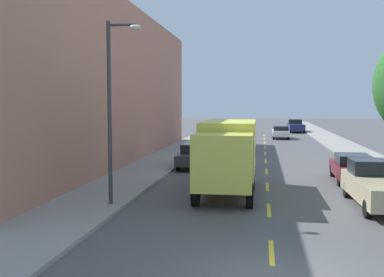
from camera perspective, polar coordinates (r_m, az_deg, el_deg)
name	(u,v)px	position (r m, az deg, el deg)	size (l,w,h in m)	color
ground_plane	(265,149)	(40.84, 8.92, -1.34)	(160.00, 160.00, 0.00)	#4C4C4F
sidewalk_left	(180,150)	(39.44, -1.43, -1.39)	(3.20, 120.00, 0.14)	gray
sidewalk_right	(355,152)	(39.55, 19.29, -1.62)	(3.20, 120.00, 0.14)	gray
lane_centerline_dashes	(265,157)	(35.38, 8.98, -2.22)	(0.14, 47.20, 0.01)	yellow
apartment_block_opposite	(66,85)	(33.46, -15.17, 6.29)	(10.00, 36.00, 10.49)	#B27560
street_lamp	(113,100)	(18.14, -9.63, 4.72)	(1.35, 0.28, 7.01)	#38383D
delivery_box_truck	(228,153)	(20.91, 4.38, -1.73)	(2.42, 7.06, 3.21)	#D8D84C
parked_wagon_forest	(231,127)	(61.58, 4.75, 1.39)	(1.93, 4.74, 1.50)	#194C28
parked_sedan_burgundy	(352,167)	(25.38, 19.01, -3.34)	(1.93, 4.55, 1.43)	maroon
parked_pickup_navy	(296,126)	(65.13, 12.56, 1.49)	(2.15, 5.36, 1.73)	navy
parked_sedan_red	(220,138)	(43.98, 3.41, 0.10)	(1.87, 4.53, 1.43)	#AD1E1E
parked_wagon_charcoal	(196,155)	(29.31, 0.51, -1.97)	(1.92, 4.74, 1.50)	#333338
parked_hatchback_sky	(229,130)	(55.87, 4.50, 1.03)	(1.77, 4.01, 1.50)	#7A9EC6
parked_pickup_champagne	(379,186)	(19.76, 21.90, -5.36)	(2.13, 5.35, 1.73)	tan
parked_sedan_orange	(212,143)	(38.42, 2.43, -0.53)	(1.88, 4.53, 1.43)	orange
moving_white_sedan	(281,132)	(53.32, 10.78, 0.79)	(1.80, 4.50, 1.43)	silver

